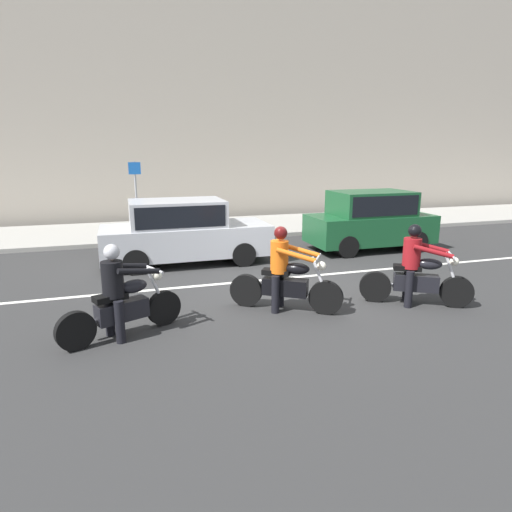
{
  "coord_description": "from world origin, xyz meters",
  "views": [
    {
      "loc": [
        -3.23,
        -8.53,
        2.98
      ],
      "look_at": [
        -0.8,
        -0.73,
        1.01
      ],
      "focal_mm": 30.66,
      "sensor_mm": 36.0,
      "label": 1
    }
  ],
  "objects": [
    {
      "name": "ground_plane",
      "position": [
        0.0,
        0.0,
        0.0
      ],
      "size": [
        80.0,
        80.0,
        0.0
      ],
      "primitive_type": "plane",
      "color": "#2C2C2C"
    },
    {
      "name": "sidewalk_slab",
      "position": [
        0.0,
        8.0,
        0.07
      ],
      "size": [
        40.0,
        4.4,
        0.14
      ],
      "primitive_type": "cube",
      "color": "#99968E",
      "rests_on": "ground_plane"
    },
    {
      "name": "building_facade",
      "position": [
        0.0,
        11.4,
        6.95
      ],
      "size": [
        40.0,
        1.4,
        13.91
      ],
      "primitive_type": "cube",
      "color": "#A89E8E",
      "rests_on": "ground_plane"
    },
    {
      "name": "lane_marking_stripe",
      "position": [
        0.62,
        0.9,
        0.0
      ],
      "size": [
        18.0,
        0.14,
        0.01
      ],
      "primitive_type": "cube",
      "color": "silver",
      "rests_on": "ground_plane"
    },
    {
      "name": "motorcycle_with_rider_crimson",
      "position": [
        2.23,
        -1.57,
        0.66
      ],
      "size": [
        1.93,
        1.2,
        1.61
      ],
      "color": "black",
      "rests_on": "ground_plane"
    },
    {
      "name": "motorcycle_with_rider_black_leather",
      "position": [
        -3.33,
        -1.48,
        0.64
      ],
      "size": [
        2.0,
        1.06,
        1.57
      ],
      "color": "black",
      "rests_on": "ground_plane"
    },
    {
      "name": "motorcycle_with_rider_orange_stripe",
      "position": [
        -0.35,
        -1.1,
        0.66
      ],
      "size": [
        1.9,
        1.32,
        1.63
      ],
      "color": "black",
      "rests_on": "ground_plane"
    },
    {
      "name": "parked_hatchback_forest_green",
      "position": [
        4.06,
        3.1,
        0.93
      ],
      "size": [
        3.78,
        1.76,
        1.8
      ],
      "color": "#164C28",
      "rests_on": "ground_plane"
    },
    {
      "name": "parked_sedan_silver",
      "position": [
        -1.67,
        3.11,
        0.88
      ],
      "size": [
        4.44,
        1.82,
        1.72
      ],
      "color": "#B2B5BA",
      "rests_on": "ground_plane"
    },
    {
      "name": "street_sign_post",
      "position": [
        -2.64,
        8.42,
        1.64
      ],
      "size": [
        0.44,
        0.08,
        2.47
      ],
      "color": "gray",
      "rests_on": "sidewalk_slab"
    }
  ]
}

